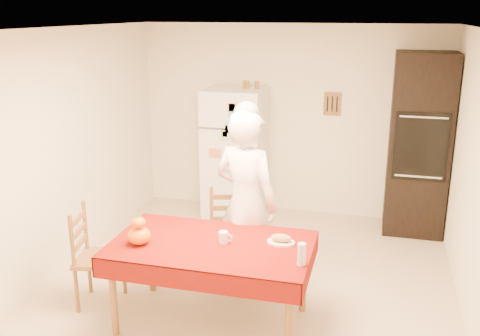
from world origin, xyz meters
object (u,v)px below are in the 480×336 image
(refrigerator, at_px, (235,153))
(chair_far, at_px, (229,231))
(pumpkin_lower, at_px, (139,236))
(coffee_mug, at_px, (223,237))
(dining_table, at_px, (212,251))
(seated_woman, at_px, (246,204))
(chair_left, at_px, (92,253))
(wine_glass, at_px, (302,254))
(bread_plate, at_px, (281,242))
(oven_cabinet, at_px, (419,145))

(refrigerator, relative_size, chair_far, 1.79)
(pumpkin_lower, bearing_deg, coffee_mug, 16.35)
(dining_table, height_order, seated_woman, seated_woman)
(chair_left, xyz_separation_m, pumpkin_lower, (0.59, -0.21, 0.33))
(refrigerator, height_order, chair_far, refrigerator)
(chair_far, bearing_deg, chair_left, -158.93)
(dining_table, distance_m, wine_glass, 0.83)
(refrigerator, xyz_separation_m, wine_glass, (1.29, -2.77, -0.00))
(wine_glass, bearing_deg, chair_left, 173.09)
(chair_far, height_order, chair_left, same)
(pumpkin_lower, bearing_deg, bread_plate, 15.10)
(coffee_mug, bearing_deg, wine_glass, -18.28)
(coffee_mug, distance_m, bread_plate, 0.49)
(oven_cabinet, xyz_separation_m, wine_glass, (-0.99, -2.81, -0.25))
(refrigerator, relative_size, pumpkin_lower, 8.68)
(chair_far, distance_m, seated_woman, 0.51)
(wine_glass, height_order, bread_plate, wine_glass)
(dining_table, distance_m, seated_woman, 0.68)
(oven_cabinet, distance_m, chair_left, 3.97)
(refrigerator, distance_m, wine_glass, 3.05)
(dining_table, relative_size, bread_plate, 7.08)
(coffee_mug, xyz_separation_m, bread_plate, (0.47, 0.11, -0.04))
(seated_woman, relative_size, pumpkin_lower, 9.28)
(oven_cabinet, distance_m, dining_table, 3.20)
(dining_table, bearing_deg, seated_woman, 76.81)
(refrigerator, height_order, seated_woman, seated_woman)
(chair_far, bearing_deg, oven_cabinet, 28.12)
(refrigerator, bearing_deg, seated_woman, -71.77)
(refrigerator, height_order, chair_left, refrigerator)
(chair_left, xyz_separation_m, coffee_mug, (1.27, -0.01, 0.30))
(oven_cabinet, height_order, wine_glass, oven_cabinet)
(oven_cabinet, bearing_deg, pumpkin_lower, -130.43)
(dining_table, bearing_deg, bread_plate, 14.63)
(wine_glass, bearing_deg, coffee_mug, 161.72)
(chair_far, distance_m, coffee_mug, 0.88)
(oven_cabinet, distance_m, pumpkin_lower, 3.67)
(chair_left, xyz_separation_m, wine_glass, (1.97, -0.24, 0.34))
(refrigerator, relative_size, chair_left, 1.79)
(bread_plate, bearing_deg, coffee_mug, -166.72)
(oven_cabinet, bearing_deg, coffee_mug, -123.20)
(pumpkin_lower, bearing_deg, dining_table, 15.56)
(coffee_mug, relative_size, wine_glass, 0.57)
(chair_left, distance_m, seated_woman, 1.50)
(coffee_mug, bearing_deg, oven_cabinet, 56.80)
(oven_cabinet, relative_size, seated_woman, 1.21)
(coffee_mug, height_order, wine_glass, wine_glass)
(wine_glass, xyz_separation_m, bread_plate, (-0.22, 0.34, -0.08))
(seated_woman, relative_size, wine_glass, 10.33)
(seated_woman, xyz_separation_m, pumpkin_lower, (-0.73, -0.79, -0.07))
(pumpkin_lower, height_order, wine_glass, wine_glass)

